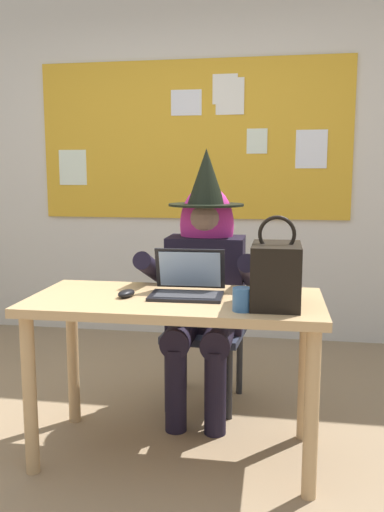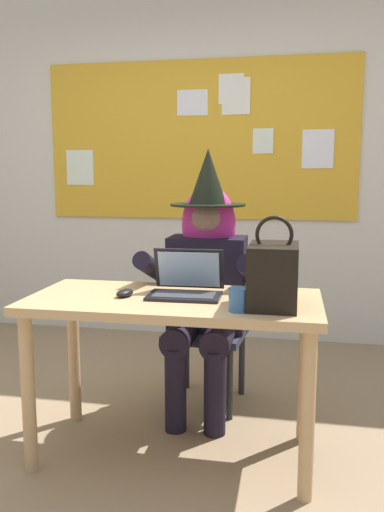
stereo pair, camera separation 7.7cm
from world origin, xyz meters
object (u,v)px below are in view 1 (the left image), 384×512
(desk_main, at_px, (175,322))
(handbag, at_px, (276,274))
(person_costumed, at_px, (204,270))
(computer_mouse, at_px, (126,293))
(chair_at_desk, at_px, (208,315))
(laptop, at_px, (188,285))
(coffee_mug, at_px, (242,299))

(desk_main, xyz_separation_m, handbag, (0.44, -0.07, 0.24))
(person_costumed, xyz_separation_m, computer_mouse, (-0.27, -0.57, -0.01))
(chair_at_desk, bearing_deg, laptop, 3.64)
(computer_mouse, bearing_deg, coffee_mug, -0.46)
(laptop, xyz_separation_m, computer_mouse, (-0.26, -0.08, -0.03))
(chair_at_desk, xyz_separation_m, person_costumed, (-0.01, -0.12, 0.29))
(desk_main, xyz_separation_m, laptop, (0.05, 0.06, 0.16))
(computer_mouse, xyz_separation_m, coffee_mug, (0.53, -0.16, 0.03))
(desk_main, height_order, chair_at_desk, chair_at_desk)
(desk_main, relative_size, handbag, 3.46)
(chair_at_desk, distance_m, coffee_mug, 0.94)
(chair_at_desk, height_order, person_costumed, person_costumed)
(chair_at_desk, bearing_deg, handbag, 32.30)
(laptop, bearing_deg, person_costumed, 87.40)
(laptop, xyz_separation_m, coffee_mug, (0.26, -0.24, 0.00))
(computer_mouse, bearing_deg, laptop, 33.71)
(handbag, distance_m, coffee_mug, 0.19)
(desk_main, xyz_separation_m, computer_mouse, (-0.22, -0.03, 0.13))
(laptop, bearing_deg, coffee_mug, -44.10)
(handbag, height_order, coffee_mug, handbag)
(desk_main, distance_m, handbag, 0.51)
(person_costumed, height_order, handbag, person_costumed)
(coffee_mug, bearing_deg, person_costumed, 109.39)
(person_costumed, distance_m, handbag, 0.74)
(desk_main, distance_m, person_costumed, 0.57)
(laptop, bearing_deg, handbag, -19.62)
(desk_main, height_order, computer_mouse, computer_mouse)
(chair_at_desk, relative_size, laptop, 2.66)
(desk_main, relative_size, computer_mouse, 12.57)
(chair_at_desk, relative_size, computer_mouse, 8.48)
(chair_at_desk, distance_m, computer_mouse, 0.80)
(computer_mouse, distance_m, coffee_mug, 0.55)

